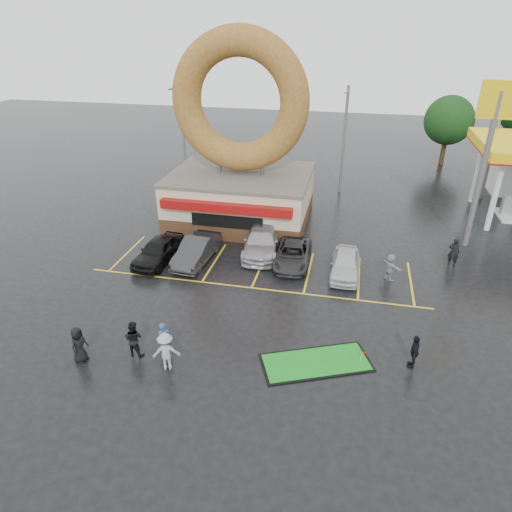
% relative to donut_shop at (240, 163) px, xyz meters
% --- Properties ---
extents(ground, '(120.00, 120.00, 0.00)m').
position_rel_donut_shop_xyz_m(ground, '(3.00, -12.97, -4.46)').
color(ground, black).
rests_on(ground, ground).
extents(donut_shop, '(10.20, 8.70, 13.50)m').
position_rel_donut_shop_xyz_m(donut_shop, '(0.00, 0.00, 0.00)').
color(donut_shop, '#472B19').
rests_on(donut_shop, ground).
extents(shell_sign, '(2.20, 0.36, 10.60)m').
position_rel_donut_shop_xyz_m(shell_sign, '(16.00, -0.97, 2.91)').
color(shell_sign, slate).
rests_on(shell_sign, ground).
extents(streetlight_left, '(0.40, 2.21, 9.00)m').
position_rel_donut_shop_xyz_m(streetlight_left, '(-7.00, 6.95, 0.32)').
color(streetlight_left, slate).
rests_on(streetlight_left, ground).
extents(streetlight_mid, '(0.40, 2.21, 9.00)m').
position_rel_donut_shop_xyz_m(streetlight_mid, '(7.00, 7.95, 0.32)').
color(streetlight_mid, slate).
rests_on(streetlight_mid, ground).
extents(streetlight_right, '(0.40, 2.21, 9.00)m').
position_rel_donut_shop_xyz_m(streetlight_right, '(19.00, 8.95, 0.32)').
color(streetlight_right, slate).
rests_on(streetlight_right, ground).
extents(tree_far_d, '(4.90, 4.90, 7.00)m').
position_rel_donut_shop_xyz_m(tree_far_d, '(17.00, 19.03, 0.07)').
color(tree_far_d, '#332114').
rests_on(tree_far_d, ground).
extents(car_black, '(2.36, 4.74, 1.55)m').
position_rel_donut_shop_xyz_m(car_black, '(-3.46, -7.68, -3.69)').
color(car_black, black).
rests_on(car_black, ground).
extents(car_dgrey, '(1.98, 4.85, 1.56)m').
position_rel_donut_shop_xyz_m(car_dgrey, '(-1.12, -7.16, -3.68)').
color(car_dgrey, '#29282B').
rests_on(car_dgrey, ground).
extents(car_silver, '(2.78, 5.66, 1.58)m').
position_rel_donut_shop_xyz_m(car_silver, '(2.62, -4.97, -3.67)').
color(car_silver, '#A5A4A9').
rests_on(car_silver, ground).
extents(car_grey, '(2.31, 4.70, 1.28)m').
position_rel_donut_shop_xyz_m(car_grey, '(4.86, -6.16, -3.82)').
color(car_grey, '#2D2C2F').
rests_on(car_grey, ground).
extents(car_white, '(1.70, 4.22, 1.44)m').
position_rel_donut_shop_xyz_m(car_white, '(8.14, -6.85, -3.75)').
color(car_white, silver).
rests_on(car_white, ground).
extents(person_blue, '(0.75, 0.69, 1.72)m').
position_rel_donut_shop_xyz_m(person_blue, '(0.47, -16.16, -3.60)').
color(person_blue, navy).
rests_on(person_blue, ground).
extents(person_blackjkt, '(0.91, 0.73, 1.79)m').
position_rel_donut_shop_xyz_m(person_blackjkt, '(-0.92, -16.40, -3.57)').
color(person_blackjkt, black).
rests_on(person_blackjkt, ground).
extents(person_hoodie, '(1.35, 1.04, 1.85)m').
position_rel_donut_shop_xyz_m(person_hoodie, '(0.89, -16.96, -3.54)').
color(person_hoodie, '#9A999C').
rests_on(person_hoodie, ground).
extents(person_bystander, '(0.68, 0.94, 1.77)m').
position_rel_donut_shop_xyz_m(person_bystander, '(-3.11, -17.32, -3.58)').
color(person_bystander, black).
rests_on(person_bystander, ground).
extents(person_cameraman, '(0.54, 1.02, 1.65)m').
position_rel_donut_shop_xyz_m(person_cameraman, '(11.46, -14.51, -3.64)').
color(person_cameraman, black).
rests_on(person_cameraman, ground).
extents(person_walker_near, '(1.38, 1.48, 1.66)m').
position_rel_donut_shop_xyz_m(person_walker_near, '(10.72, -6.89, -3.64)').
color(person_walker_near, '#97989A').
rests_on(person_walker_near, ground).
extents(person_walker_far, '(0.77, 0.60, 1.87)m').
position_rel_donut_shop_xyz_m(person_walker_far, '(14.62, -4.25, -3.53)').
color(person_walker_far, black).
rests_on(person_walker_far, ground).
extents(dumpster, '(2.03, 1.59, 1.30)m').
position_rel_donut_shop_xyz_m(dumpster, '(-4.50, -1.06, -3.81)').
color(dumpster, '#163A19').
rests_on(dumpster, ground).
extents(putting_green, '(5.30, 3.85, 0.61)m').
position_rel_donut_shop_xyz_m(putting_green, '(7.27, -15.23, -4.43)').
color(putting_green, black).
rests_on(putting_green, ground).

